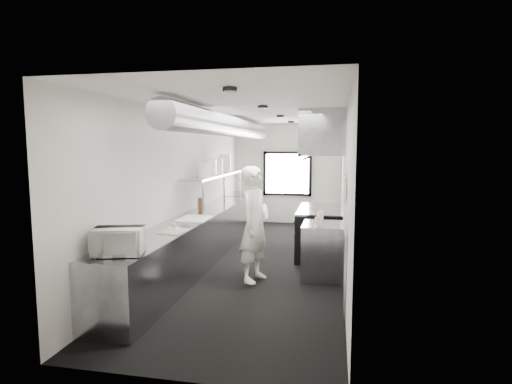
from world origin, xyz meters
The scene contains 35 objects.
floor centered at (0.00, 0.00, 0.00)m, with size 3.00×8.00×0.01m, color black.
ceiling centered at (0.00, 0.00, 2.80)m, with size 3.00×8.00×0.01m, color silver.
wall_back centered at (0.00, 4.00, 1.40)m, with size 3.00×0.02×2.80m, color silver.
wall_front centered at (0.00, -4.00, 1.40)m, with size 3.00×0.02×2.80m, color silver.
wall_left centered at (-1.50, 0.00, 1.40)m, with size 0.02×8.00×2.80m, color silver.
wall_right centered at (1.50, 0.00, 1.40)m, with size 0.02×8.00×2.80m, color silver.
wall_cladding centered at (1.48, 0.30, 0.55)m, with size 0.03×5.50×1.10m, color gray.
hvac_duct centered at (-0.70, 0.40, 2.55)m, with size 0.40×0.40×6.40m, color gray.
service_window centered at (0.00, 3.96, 1.40)m, with size 1.36×0.05×1.25m.
exhaust_hood centered at (1.10, 0.70, 2.39)m, with size 0.81×2.20×0.88m.
prep_counter centered at (-1.15, -0.50, 0.45)m, with size 0.70×6.00×0.90m, color gray.
pass_shelf centered at (-1.19, 1.00, 1.54)m, with size 0.45×3.00×0.68m.
range centered at (1.04, 0.70, 0.47)m, with size 0.88×1.60×0.94m.
bottle_station centered at (1.15, -0.70, 0.45)m, with size 0.65×0.80×0.90m, color gray.
far_work_table centered at (-1.15, 3.20, 0.45)m, with size 0.70×1.20×0.90m, color gray.
notice_sheet_a centered at (1.47, -1.20, 1.60)m, with size 0.02×0.28×0.38m, color silver.
notice_sheet_b centered at (1.47, -1.55, 1.55)m, with size 0.02×0.28×0.38m, color silver.
line_cook centered at (0.09, -1.06, 0.93)m, with size 0.67×0.44×1.85m, color white.
microwave centered at (-1.14, -3.09, 1.06)m, with size 0.53×0.40×0.32m, color silver.
deli_tub_a centered at (-1.34, -2.68, 0.95)m, with size 0.15×0.15×0.10m, color beige.
deli_tub_b centered at (-1.30, -2.46, 0.94)m, with size 0.12×0.12×0.09m, color beige.
newspaper centered at (-1.01, -1.74, 0.91)m, with size 0.35×0.44×0.01m, color silver.
small_plate centered at (-1.09, -1.54, 0.91)m, with size 0.20×0.20×0.02m, color white.
pastry centered at (-1.09, -1.54, 0.96)m, with size 0.08×0.08×0.08m, color tan.
cutting_board centered at (-1.05, -0.70, 0.91)m, with size 0.50×0.67×0.02m, color white.
knife_block centered at (-1.24, 0.17, 1.03)m, with size 0.11×0.23×0.25m, color #56301E.
plate_stack_a centered at (-1.20, 0.26, 1.71)m, with size 0.24×0.24×0.28m, color white.
plate_stack_b centered at (-1.21, 0.71, 1.73)m, with size 0.25×0.25×0.33m, color white.
plate_stack_c centered at (-1.18, 1.15, 1.73)m, with size 0.23×0.23×0.33m, color white.
plate_stack_d centered at (-1.18, 1.76, 1.77)m, with size 0.26×0.26×0.41m, color white.
squeeze_bottle_a centered at (1.07, -1.04, 0.98)m, with size 0.06×0.06×0.17m, color white.
squeeze_bottle_b centered at (1.09, -0.83, 0.99)m, with size 0.06×0.06×0.18m, color white.
squeeze_bottle_c centered at (1.09, -0.69, 1.00)m, with size 0.07×0.07×0.20m, color white.
squeeze_bottle_d centered at (1.09, -0.53, 0.98)m, with size 0.06×0.06×0.17m, color white.
squeeze_bottle_e centered at (1.12, -0.36, 0.98)m, with size 0.06×0.06×0.17m, color white.
Camera 1 is at (1.35, -7.33, 2.16)m, focal length 28.50 mm.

